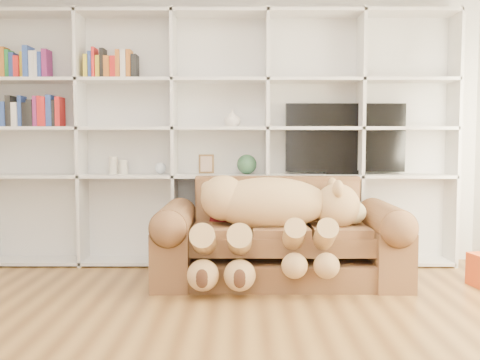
{
  "coord_description": "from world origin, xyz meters",
  "views": [
    {
      "loc": [
        0.2,
        -2.77,
        1.19
      ],
      "look_at": [
        0.19,
        1.63,
        0.86
      ],
      "focal_mm": 40.0,
      "sensor_mm": 36.0,
      "label": 1
    }
  ],
  "objects": [
    {
      "name": "wall_back",
      "position": [
        0.0,
        2.5,
        1.35
      ],
      "size": [
        5.0,
        0.02,
        2.7
      ],
      "primitive_type": "cube",
      "color": "silver",
      "rests_on": "floor"
    },
    {
      "name": "figurine_short",
      "position": [
        -0.93,
        2.3,
        0.93
      ],
      "size": [
        0.1,
        0.1,
        0.14
      ],
      "primitive_type": "cylinder",
      "rotation": [
        0.0,
        0.0,
        0.38
      ],
      "color": "beige",
      "rests_on": "bookshelf"
    },
    {
      "name": "picture_frame",
      "position": [
        -0.14,
        2.3,
        0.96
      ],
      "size": [
        0.15,
        0.04,
        0.18
      ],
      "primitive_type": "cube",
      "rotation": [
        0.0,
        0.0,
        0.09
      ],
      "color": "#52381C",
      "rests_on": "bookshelf"
    },
    {
      "name": "teddy_bear",
      "position": [
        0.43,
        1.53,
        0.59
      ],
      "size": [
        1.45,
        0.82,
        0.84
      ],
      "rotation": [
        0.0,
        0.0,
        -0.16
      ],
      "color": "tan",
      "rests_on": "sofa"
    },
    {
      "name": "green_vase",
      "position": [
        0.25,
        2.3,
        0.96
      ],
      "size": [
        0.19,
        0.19,
        0.19
      ],
      "primitive_type": "sphere",
      "color": "#2B5436",
      "rests_on": "bookshelf"
    },
    {
      "name": "sofa",
      "position": [
        0.52,
        1.7,
        0.33
      ],
      "size": [
        2.06,
        0.89,
        0.87
      ],
      "color": "brown",
      "rests_on": "floor"
    },
    {
      "name": "snow_globe",
      "position": [
        -0.57,
        2.3,
        0.92
      ],
      "size": [
        0.11,
        0.11,
        0.11
      ],
      "primitive_type": "sphere",
      "color": "silver",
      "rests_on": "bookshelf"
    },
    {
      "name": "shelf_vase",
      "position": [
        0.11,
        2.3,
        1.4
      ],
      "size": [
        0.18,
        0.18,
        0.16
      ],
      "primitive_type": "imported",
      "rotation": [
        0.0,
        0.0,
        0.15
      ],
      "color": "white",
      "rests_on": "bookshelf"
    },
    {
      "name": "bookshelf",
      "position": [
        -0.24,
        2.36,
        1.31
      ],
      "size": [
        4.43,
        0.35,
        2.4
      ],
      "color": "silver",
      "rests_on": "floor"
    },
    {
      "name": "throw_pillow",
      "position": [
        0.1,
        1.85,
        0.63
      ],
      "size": [
        0.42,
        0.33,
        0.39
      ],
      "primitive_type": "cube",
      "rotation": [
        -0.24,
        0.0,
        -0.36
      ],
      "color": "#580F15",
      "rests_on": "sofa"
    },
    {
      "name": "tv",
      "position": [
        1.19,
        2.35,
        1.2
      ],
      "size": [
        1.14,
        0.18,
        0.67
      ],
      "color": "black",
      "rests_on": "bookshelf"
    },
    {
      "name": "figurine_tall",
      "position": [
        -1.02,
        2.3,
        0.95
      ],
      "size": [
        0.1,
        0.1,
        0.17
      ],
      "primitive_type": "cylinder",
      "rotation": [
        0.0,
        0.0,
        0.27
      ],
      "color": "beige",
      "rests_on": "bookshelf"
    }
  ]
}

